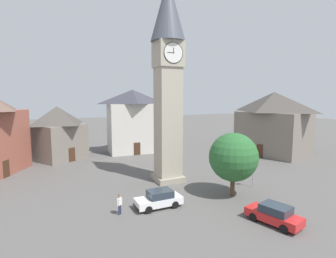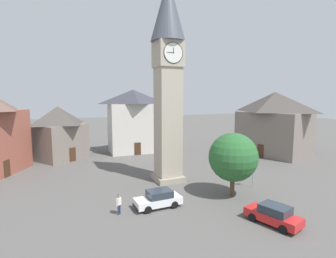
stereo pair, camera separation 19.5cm
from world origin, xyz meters
name	(u,v)px [view 1 (the left image)]	position (x,y,z in m)	size (l,w,h in m)	color
ground_plane	(168,180)	(0.00, 0.00, 0.00)	(200.00, 200.00, 0.00)	#565451
clock_tower	(168,64)	(0.00, 0.00, 13.29)	(3.85, 3.85, 22.68)	gray
car_blue_kerb	(274,214)	(-3.23, 12.98, 0.76)	(2.82, 4.44, 1.53)	red
car_silver_kerb	(228,157)	(-11.66, -4.39, 0.76)	(4.43, 2.74, 1.53)	#236B38
car_red_corner	(159,199)	(3.74, 6.65, 0.76)	(4.18, 1.91, 1.53)	white
pedestrian	(120,203)	(7.24, 6.72, 1.01)	(0.48, 0.38, 1.69)	#2D3351
tree	(233,157)	(-3.89, 6.96, 3.88)	(4.73, 4.73, 6.25)	brown
building_shop_left	(133,121)	(-0.70, -17.13, 5.55)	(8.89, 6.01, 10.91)	beige
building_corner_back	(273,123)	(-21.87, -6.08, 5.35)	(10.35, 12.64, 10.47)	slate
building_hall_far	(58,132)	(11.47, -16.53, 4.21)	(9.41, 9.30, 8.23)	slate
road_sign	(253,170)	(-7.43, 5.74, 1.90)	(0.60, 0.07, 2.80)	gray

